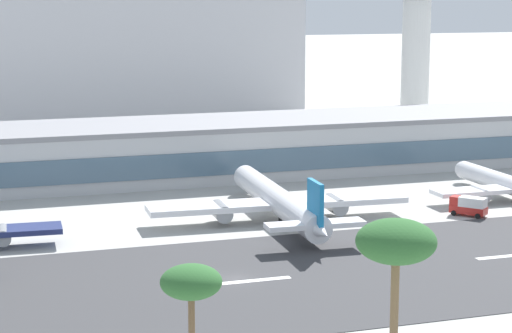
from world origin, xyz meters
name	(u,v)px	position (x,y,z in m)	size (l,w,h in m)	color
ground_plane	(236,280)	(0.00, 0.00, 0.00)	(1400.00, 1400.00, 0.00)	#A8A8A3
runway_strip	(239,282)	(0.00, -1.42, 0.04)	(800.00, 42.88, 0.08)	#38383A
runway_centreline_dash_4	(247,281)	(1.03, -1.42, 0.09)	(12.00, 1.20, 0.01)	white
terminal_building	(207,148)	(16.03, 72.10, 5.62)	(210.88, 25.51, 11.24)	#B7BABC
control_tower	(417,25)	(86.43, 117.04, 28.56)	(17.01, 17.01, 44.46)	silver
distant_hotel_block	(123,48)	(16.90, 167.91, 20.83)	(101.80, 34.36, 41.66)	#BCBCC1
airliner_blue_tail_gate_1	(280,203)	(16.35, 28.50, 3.22)	(43.51, 48.55, 10.13)	silver
service_box_truck_1	(468,205)	(47.77, 22.78, 1.79)	(5.62, 6.19, 3.25)	#B2231E
palm_tree_0	(396,245)	(2.20, -41.26, 14.88)	(7.22, 7.22, 17.17)	brown
palm_tree_1	(191,285)	(-15.39, -36.92, 11.63)	(5.49, 5.49, 13.40)	brown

